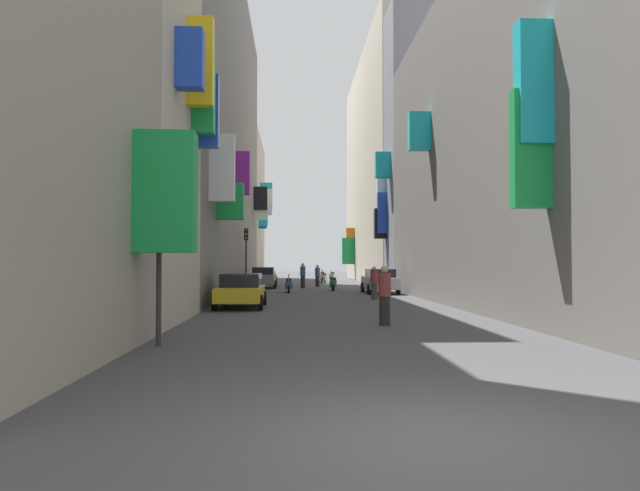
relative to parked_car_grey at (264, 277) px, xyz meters
name	(u,v)px	position (x,y,z in m)	size (l,w,h in m)	color
ground_plane	(317,290)	(3.69, -3.77, -0.78)	(140.00, 140.00, 0.00)	#424244
building_left_mid_a	(89,73)	(-4.29, -22.28, 7.05)	(6.84, 6.04, 15.66)	#BCB29E
building_left_mid_b	(196,128)	(-4.30, -3.51, 9.92)	(7.24, 31.52, 21.41)	slate
building_left_mid_c	(233,209)	(-4.29, 19.23, 6.74)	(7.27, 13.97, 15.03)	#BCB29E
building_right_near	(541,129)	(11.69, -19.15, 6.24)	(7.04, 29.25, 14.04)	slate
building_right_mid_a	(431,149)	(11.67, -2.48, 8.95)	(7.02, 4.08, 19.51)	gray
building_right_mid_c	(391,170)	(11.69, 13.02, 10.12)	(7.34, 26.43, 21.80)	#BCB29E
parked_car_grey	(264,277)	(0.00, 0.00, 0.00)	(1.89, 4.02, 1.49)	slate
parked_car_silver	(380,280)	(7.33, -7.04, -0.01)	(1.87, 4.37, 1.46)	#B7B7BC
parked_car_yellow	(241,290)	(-0.02, -16.88, -0.05)	(1.95, 4.10, 1.39)	gold
scooter_silver	(324,278)	(4.86, 8.90, -0.32)	(0.69, 1.93, 1.13)	#ADADB2
scooter_green	(333,284)	(4.76, -3.97, -0.32)	(0.57, 1.89, 1.13)	#287F3D
scooter_white	(332,276)	(6.00, 14.23, -0.32)	(0.70, 1.87, 1.13)	silver
scooter_orange	(322,276)	(5.13, 15.99, -0.32)	(0.48, 1.87, 1.13)	orange
scooter_red	(275,280)	(0.65, 4.26, -0.32)	(0.46, 1.83, 1.13)	red
scooter_blue	(289,285)	(1.86, -5.88, -0.32)	(0.46, 1.82, 1.13)	#2D4CAD
pedestrian_crossing	(385,295)	(4.84, -23.46, 0.11)	(0.40, 0.40, 1.77)	#242424
pedestrian_near_left	(374,283)	(6.20, -12.39, 0.04)	(0.44, 0.44, 1.66)	#3D3D3D
pedestrian_near_right	(317,276)	(3.99, 1.80, 0.04)	(0.52, 0.52, 1.66)	#292929
pedestrian_mid_street	(303,276)	(2.83, -0.56, 0.12)	(0.45, 0.45, 1.80)	#242424
traffic_light_near_corner	(246,248)	(-0.91, -4.12, 1.99)	(0.26, 0.34, 4.04)	#2D2D2D
traffic_light_far_corner	(159,217)	(-0.89, -27.14, 2.11)	(0.26, 0.34, 4.25)	#2D2D2D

